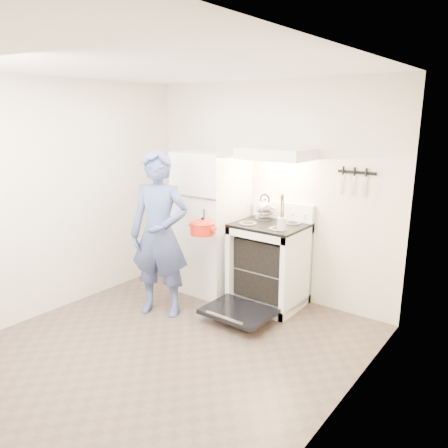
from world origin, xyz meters
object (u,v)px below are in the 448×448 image
(tea_kettle, at_px, (265,207))
(stove_body, at_px, (269,266))
(dutch_oven, at_px, (203,229))
(person, at_px, (160,235))
(refrigerator, at_px, (212,222))

(tea_kettle, bearing_deg, stove_body, -41.78)
(tea_kettle, relative_size, dutch_oven, 0.86)
(stove_body, xyz_separation_m, person, (-0.82, -0.90, 0.43))
(refrigerator, xyz_separation_m, dutch_oven, (0.32, -0.56, 0.09))
(refrigerator, height_order, dutch_oven, refrigerator)
(tea_kettle, relative_size, person, 0.16)
(stove_body, distance_m, tea_kettle, 0.67)
(stove_body, relative_size, dutch_oven, 2.73)
(person, bearing_deg, refrigerator, 67.08)
(tea_kettle, xyz_separation_m, person, (-0.65, -1.05, -0.21))
(tea_kettle, distance_m, person, 1.25)
(refrigerator, relative_size, stove_body, 1.85)
(refrigerator, relative_size, person, 0.96)
(tea_kettle, height_order, dutch_oven, tea_kettle)
(stove_body, bearing_deg, tea_kettle, 138.22)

